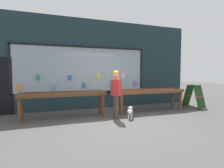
{
  "coord_description": "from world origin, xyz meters",
  "views": [
    {
      "loc": [
        -2.16,
        -4.99,
        1.55
      ],
      "look_at": [
        -0.01,
        0.84,
        1.14
      ],
      "focal_mm": 28.0,
      "sensor_mm": 36.0,
      "label": 1
    }
  ],
  "objects_px": {
    "display_table_right": "(149,93)",
    "sandwich_board_sign": "(194,96)",
    "person_browsing": "(116,91)",
    "small_dog": "(130,111)",
    "display_table_left": "(64,97)"
  },
  "relations": [
    {
      "from": "display_table_right",
      "to": "person_browsing",
      "type": "relative_size",
      "value": 1.76
    },
    {
      "from": "display_table_right",
      "to": "sandwich_board_sign",
      "type": "relative_size",
      "value": 2.88
    },
    {
      "from": "sandwich_board_sign",
      "to": "small_dog",
      "type": "bearing_deg",
      "value": 178.07
    },
    {
      "from": "display_table_right",
      "to": "small_dog",
      "type": "relative_size",
      "value": 5.72
    },
    {
      "from": "display_table_left",
      "to": "small_dog",
      "type": "bearing_deg",
      "value": -21.86
    },
    {
      "from": "small_dog",
      "to": "person_browsing",
      "type": "bearing_deg",
      "value": 94.94
    },
    {
      "from": "display_table_right",
      "to": "sandwich_board_sign",
      "type": "height_order",
      "value": "sandwich_board_sign"
    },
    {
      "from": "small_dog",
      "to": "sandwich_board_sign",
      "type": "distance_m",
      "value": 3.54
    },
    {
      "from": "person_browsing",
      "to": "small_dog",
      "type": "xyz_separation_m",
      "value": [
        0.44,
        -0.19,
        -0.67
      ]
    },
    {
      "from": "person_browsing",
      "to": "small_dog",
      "type": "bearing_deg",
      "value": -111.46
    },
    {
      "from": "display_table_left",
      "to": "sandwich_board_sign",
      "type": "height_order",
      "value": "sandwich_board_sign"
    },
    {
      "from": "display_table_left",
      "to": "person_browsing",
      "type": "relative_size",
      "value": 1.76
    },
    {
      "from": "display_table_left",
      "to": "display_table_right",
      "type": "bearing_deg",
      "value": 0.0
    },
    {
      "from": "display_table_left",
      "to": "display_table_right",
      "type": "relative_size",
      "value": 1.0
    },
    {
      "from": "person_browsing",
      "to": "sandwich_board_sign",
      "type": "height_order",
      "value": "person_browsing"
    }
  ]
}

